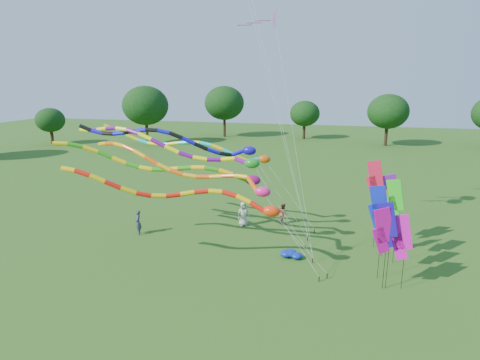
% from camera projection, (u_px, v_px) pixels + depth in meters
% --- Properties ---
extents(ground, '(160.00, 160.00, 0.00)m').
position_uv_depth(ground, '(258.00, 291.00, 20.52)').
color(ground, '#255917').
rests_on(ground, ground).
extents(tree_ring, '(116.40, 119.91, 9.73)m').
position_uv_depth(tree_ring, '(203.00, 186.00, 19.15)').
color(tree_ring, '#382314').
rests_on(tree_ring, ground).
extents(tube_kite_red, '(14.06, 2.36, 6.53)m').
position_uv_depth(tube_kite_red, '(195.00, 196.00, 21.70)').
color(tube_kite_red, black).
rests_on(tube_kite_red, ground).
extents(tube_kite_orange, '(14.68, 3.44, 7.24)m').
position_uv_depth(tube_kite_orange, '(195.00, 171.00, 23.74)').
color(tube_kite_orange, black).
rests_on(tube_kite_orange, ground).
extents(tube_kite_purple, '(15.91, 1.86, 8.24)m').
position_uv_depth(tube_kite_purple, '(180.00, 148.00, 24.81)').
color(tube_kite_purple, black).
rests_on(tube_kite_purple, ground).
extents(tube_kite_blue, '(14.63, 2.61, 8.18)m').
position_uv_depth(tube_kite_blue, '(185.00, 142.00, 25.55)').
color(tube_kite_blue, black).
rests_on(tube_kite_blue, ground).
extents(tube_kite_cyan, '(15.10, 1.36, 7.92)m').
position_uv_depth(tube_kite_cyan, '(201.00, 148.00, 28.02)').
color(tube_kite_cyan, black).
rests_on(tube_kite_cyan, ground).
extents(tube_kite_green, '(14.97, 3.37, 7.49)m').
position_uv_depth(tube_kite_green, '(180.00, 168.00, 24.61)').
color(tube_kite_green, black).
rests_on(tube_kite_green, ground).
extents(delta_kite_high_c, '(5.38, 3.78, 14.86)m').
position_uv_depth(delta_kite_high_c, '(274.00, 18.00, 23.84)').
color(delta_kite_high_c, black).
rests_on(delta_kite_high_c, ground).
extents(banner_pole_blue_b, '(1.14, 0.39, 5.24)m').
position_uv_depth(banner_pole_blue_b, '(379.00, 208.00, 21.06)').
color(banner_pole_blue_b, black).
rests_on(banner_pole_blue_b, ground).
extents(banner_pole_green, '(1.10, 0.51, 5.10)m').
position_uv_depth(banner_pole_green, '(394.00, 200.00, 22.94)').
color(banner_pole_green, black).
rests_on(banner_pole_green, ground).
extents(banner_pole_magenta_b, '(1.16, 0.26, 4.06)m').
position_uv_depth(banner_pole_magenta_b, '(401.00, 237.00, 20.20)').
color(banner_pole_magenta_b, black).
rests_on(banner_pole_magenta_b, ground).
extents(banner_pole_blue_a, '(1.16, 0.28, 4.70)m').
position_uv_depth(banner_pole_blue_a, '(386.00, 225.00, 20.07)').
color(banner_pole_blue_a, black).
rests_on(banner_pole_blue_a, ground).
extents(banner_pole_violet, '(1.15, 0.35, 4.88)m').
position_uv_depth(banner_pole_violet, '(390.00, 193.00, 25.15)').
color(banner_pole_violet, black).
rests_on(banner_pole_violet, ground).
extents(banner_pole_magenta_a, '(1.14, 0.40, 4.44)m').
position_uv_depth(banner_pole_magenta_a, '(383.00, 231.00, 20.04)').
color(banner_pole_magenta_a, black).
rests_on(banner_pole_magenta_a, ground).
extents(banner_pole_red, '(1.16, 0.27, 5.74)m').
position_uv_depth(banner_pole_red, '(375.00, 180.00, 25.01)').
color(banner_pole_red, black).
rests_on(banner_pole_red, ground).
extents(banner_pole_orange, '(1.14, 0.38, 4.22)m').
position_uv_depth(banner_pole_orange, '(381.00, 210.00, 23.95)').
color(banner_pole_orange, black).
rests_on(banner_pole_orange, ground).
extents(blue_nylon_heap, '(1.09, 1.14, 0.45)m').
position_uv_depth(blue_nylon_heap, '(294.00, 256.00, 24.20)').
color(blue_nylon_heap, '#0C279F').
rests_on(blue_nylon_heap, ground).
extents(person_a, '(1.07, 0.95, 1.84)m').
position_uv_depth(person_a, '(243.00, 214.00, 29.54)').
color(person_a, beige).
rests_on(person_a, ground).
extents(person_b, '(0.65, 0.75, 1.74)m').
position_uv_depth(person_b, '(138.00, 222.00, 27.91)').
color(person_b, '#3A4051').
rests_on(person_b, ground).
extents(person_c, '(0.80, 0.92, 1.60)m').
position_uv_depth(person_c, '(283.00, 213.00, 30.02)').
color(person_c, '#9A4938').
rests_on(person_c, ground).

